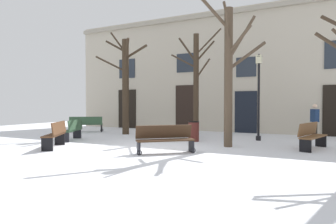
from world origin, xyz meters
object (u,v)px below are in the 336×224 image
Objects in this scene: streetlamp at (259,87)px; bench_near_lamp at (56,134)px; bench_near_center_tree at (73,130)px; tree_right_of_center at (229,68)px; bench_back_to_back_left at (312,135)px; tree_center at (196,82)px; bench_facing_shops at (86,124)px; bench_far_corner at (165,139)px; tree_left_of_center at (125,83)px; person_near_bench at (315,119)px; litter_bin at (194,131)px.

streetlamp is 2.30× the size of bench_near_lamp.
tree_right_of_center is at bearing 75.39° from bench_near_center_tree.
bench_back_to_back_left is 1.16× the size of bench_near_lamp.
tree_center is 7.03m from bench_facing_shops.
bench_back_to_back_left is 5.26m from bench_far_corner.
tree_left_of_center is at bearing 97.82° from bench_back_to_back_left.
bench_back_to_back_left is at bearing -6.02° from bench_far_corner.
streetlamp reaches higher than bench_near_center_tree.
tree_right_of_center is 3.79m from bench_back_to_back_left.
person_near_bench is (2.94, 4.42, -2.06)m from tree_right_of_center.
bench_far_corner is (-2.21, -4.77, -1.88)m from streetlamp.
bench_back_to_back_left is at bearing -2.56° from litter_bin.
streetlamp is 3.47m from litter_bin.
bench_far_corner is at bearing -67.80° from person_near_bench.
bench_far_corner is (0.70, -4.70, -2.24)m from tree_center.
tree_right_of_center is at bearing -67.94° from person_near_bench.
tree_left_of_center reaches higher than bench_near_center_tree.
person_near_bench is (11.81, 2.31, 0.43)m from bench_facing_shops.
bench_back_to_back_left is (8.94, -1.41, -2.27)m from tree_left_of_center.
bench_near_lamp is (-6.30, -5.56, -1.84)m from streetlamp.
litter_bin is 0.53× the size of person_near_bench.
tree_center is 2.77× the size of bench_facing_shops.
tree_left_of_center is 9.33m from bench_back_to_back_left.
litter_bin is at bearing 104.17° from bench_near_lamp.
tree_left_of_center is 5.71m from bench_near_lamp.
streetlamp is at bearing 99.37° from bench_near_lamp.
bench_near_center_tree is (-6.74, -1.11, -2.48)m from tree_right_of_center.
person_near_bench is (9.08, 2.30, -1.87)m from tree_left_of_center.
bench_facing_shops reaches higher than litter_bin.
tree_left_of_center is 3.34× the size of bench_near_center_tree.
bench_back_to_back_left is at bearing -36.48° from person_near_bench.
tree_right_of_center reaches higher than tree_center.
tree_center is 5.83m from person_near_bench.
bench_near_center_tree is at bearing -157.97° from litter_bin.
bench_near_center_tree is (-4.53, -3.50, -2.23)m from tree_center.
tree_center is 5.73m from bench_back_to_back_left.
bench_facing_shops is (-8.87, 2.11, -2.49)m from tree_right_of_center.
bench_near_center_tree is 11.16m from person_near_bench.
tree_center is at bearing 3.96° from tree_left_of_center.
bench_near_lamp reaches higher than bench_facing_shops.
streetlamp is at bearing -83.07° from person_near_bench.
tree_left_of_center is 6.40× the size of litter_bin.
bench_near_lamp is at bearing -151.03° from tree_right_of_center.
tree_left_of_center is 3.32× the size of bench_near_lamp.
bench_back_to_back_left is at bearing -18.56° from tree_center.
bench_near_center_tree reaches higher than litter_bin.
bench_facing_shops is at bearing -177.60° from tree_center.
streetlamp is (2.91, 0.07, -0.36)m from tree_center.
bench_facing_shops is at bearing -113.26° from person_near_bench.
bench_back_to_back_left is at bearing 82.34° from bench_near_lamp.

